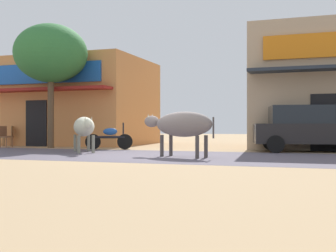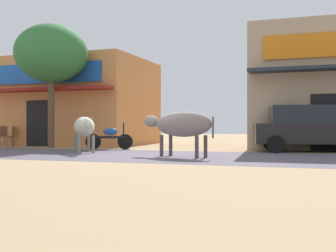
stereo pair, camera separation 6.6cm
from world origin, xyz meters
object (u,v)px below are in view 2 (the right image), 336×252
object	(u,v)px
parked_motorcycle	(110,138)
cow_near_brown	(84,127)
cafe_chair_near_tree	(6,135)
cafe_chair_by_doorway	(10,135)
cow_far_dark	(181,125)
parked_hatchback_car	(306,128)
roadside_tree	(51,54)

from	to	relation	value
parked_motorcycle	cow_near_brown	distance (m)	2.08
cafe_chair_near_tree	cafe_chair_by_doorway	xyz separation A→B (m)	(-0.65, 1.11, 0.00)
cow_near_brown	cow_far_dark	world-z (taller)	cow_far_dark
parked_hatchback_car	cow_far_dark	bearing A→B (deg)	-130.10
cow_near_brown	cafe_chair_near_tree	world-z (taller)	cow_near_brown
cafe_chair_near_tree	parked_motorcycle	bearing A→B (deg)	-0.87
roadside_tree	parked_motorcycle	distance (m)	4.57
parked_hatchback_car	cafe_chair_near_tree	size ratio (longest dim) A/B	4.41
roadside_tree	parked_motorcycle	xyz separation A→B (m)	(2.91, -0.34, -3.50)
parked_motorcycle	cafe_chair_near_tree	world-z (taller)	parked_motorcycle
roadside_tree	parked_hatchback_car	xyz separation A→B (m)	(10.25, 0.48, -3.13)
roadside_tree	cow_near_brown	xyz separation A→B (m)	(2.94, -2.37, -3.08)
cow_near_brown	roadside_tree	bearing A→B (deg)	141.09
cow_near_brown	cow_far_dark	distance (m)	4.10
cow_far_dark	parked_motorcycle	bearing A→B (deg)	140.88
cow_far_dark	cafe_chair_near_tree	xyz separation A→B (m)	(-8.99, 3.29, -0.44)
roadside_tree	cafe_chair_near_tree	bearing A→B (deg)	-173.01
parked_motorcycle	cafe_chair_by_doorway	xyz separation A→B (m)	(-5.69, 1.18, 0.05)
parked_motorcycle	cow_near_brown	world-z (taller)	cow_near_brown
cafe_chair_near_tree	parked_hatchback_car	bearing A→B (deg)	3.43
parked_hatchback_car	parked_motorcycle	world-z (taller)	parked_hatchback_car
parked_hatchback_car	cow_far_dark	size ratio (longest dim) A/B	1.60
cow_far_dark	cafe_chair_near_tree	bearing A→B (deg)	159.92
parked_motorcycle	cafe_chair_by_doorway	distance (m)	5.81
cafe_chair_near_tree	cow_near_brown	bearing A→B (deg)	-22.63
cow_near_brown	cafe_chair_by_doorway	distance (m)	6.57
parked_motorcycle	cafe_chair_by_doorway	world-z (taller)	parked_motorcycle
cow_far_dark	cafe_chair_by_doorway	distance (m)	10.60
cow_near_brown	parked_hatchback_car	bearing A→B (deg)	21.30
parked_hatchback_car	cow_far_dark	distance (m)	5.27
cow_near_brown	cafe_chair_by_doorway	bearing A→B (deg)	150.60
parked_motorcycle	cow_far_dark	distance (m)	5.11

